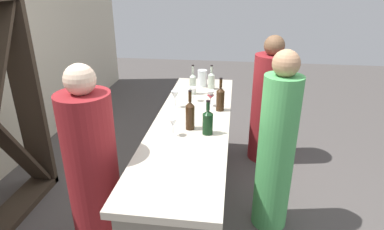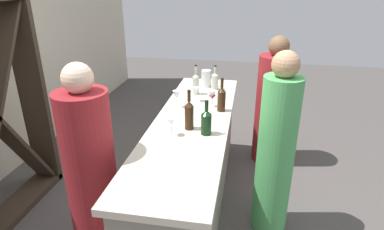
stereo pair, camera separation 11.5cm
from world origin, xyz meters
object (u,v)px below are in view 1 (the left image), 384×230
(wine_bottle_second_left_amber_brown, at_px, (190,114))
(water_pitcher, at_px, (202,78))
(wine_glass_near_center, at_px, (193,91))
(person_right_guest, at_px, (93,177))
(wine_bottle_rightmost_clear_pale, at_px, (211,80))
(wine_glass_near_left, at_px, (211,95))
(wine_bottle_center_amber_brown, at_px, (220,98))
(wine_bottle_leftmost_dark_green, at_px, (208,121))
(wine_bottle_second_right_clear_pale, at_px, (193,83))
(person_center_guest, at_px, (268,106))
(wine_glass_far_left, at_px, (175,96))
(person_left_guest, at_px, (276,150))
(wine_glass_near_right, at_px, (173,123))

(wine_bottle_second_left_amber_brown, bearing_deg, water_pitcher, 0.94)
(wine_glass_near_center, height_order, water_pitcher, water_pitcher)
(water_pitcher, bearing_deg, person_right_guest, 159.42)
(wine_bottle_rightmost_clear_pale, bearing_deg, wine_bottle_second_left_amber_brown, 175.08)
(person_right_guest, bearing_deg, wine_glass_near_left, 36.56)
(wine_bottle_center_amber_brown, distance_m, wine_glass_near_left, 0.14)
(wine_bottle_leftmost_dark_green, height_order, person_right_guest, person_right_guest)
(wine_bottle_second_right_clear_pale, distance_m, person_center_guest, 0.98)
(wine_bottle_second_right_clear_pale, bearing_deg, wine_bottle_rightmost_clear_pale, -43.40)
(wine_bottle_second_right_clear_pale, relative_size, wine_glass_far_left, 1.94)
(wine_bottle_leftmost_dark_green, distance_m, wine_bottle_rightmost_clear_pale, 1.13)
(wine_bottle_leftmost_dark_green, height_order, wine_glass_near_left, wine_bottle_leftmost_dark_green)
(wine_bottle_rightmost_clear_pale, distance_m, wine_glass_near_left, 0.52)
(wine_bottle_second_right_clear_pale, bearing_deg, wine_bottle_second_left_amber_brown, -174.00)
(wine_bottle_second_left_amber_brown, bearing_deg, wine_bottle_rightmost_clear_pale, -4.92)
(wine_bottle_leftmost_dark_green, relative_size, wine_bottle_second_left_amber_brown, 0.85)
(wine_bottle_center_amber_brown, xyz_separation_m, wine_bottle_second_right_clear_pale, (0.43, 0.31, 0.00))
(wine_bottle_rightmost_clear_pale, relative_size, person_left_guest, 0.17)
(wine_glass_far_left, xyz_separation_m, person_center_guest, (0.76, -0.96, -0.35))
(wine_glass_near_left, xyz_separation_m, water_pitcher, (0.61, 0.14, -0.01))
(wine_glass_near_left, xyz_separation_m, wine_glass_near_right, (-0.68, 0.24, -0.00))
(wine_bottle_leftmost_dark_green, bearing_deg, person_center_guest, -24.98)
(wine_bottle_center_amber_brown, relative_size, wine_glass_near_left, 1.99)
(wine_bottle_second_left_amber_brown, xyz_separation_m, wine_glass_near_center, (0.65, 0.06, -0.02))
(wine_bottle_second_left_amber_brown, height_order, person_center_guest, person_center_guest)
(person_center_guest, bearing_deg, person_left_guest, 68.12)
(wine_glass_near_left, height_order, person_center_guest, person_center_guest)
(wine_glass_far_left, bearing_deg, wine_bottle_rightmost_clear_pale, -26.67)
(wine_bottle_second_left_amber_brown, relative_size, wine_bottle_second_right_clear_pale, 1.06)
(wine_bottle_center_amber_brown, bearing_deg, wine_bottle_leftmost_dark_green, 172.00)
(person_right_guest, bearing_deg, wine_bottle_second_left_amber_brown, 21.35)
(person_center_guest, bearing_deg, wine_glass_near_right, 37.50)
(water_pitcher, relative_size, person_left_guest, 0.12)
(water_pitcher, bearing_deg, wine_bottle_leftmost_dark_green, -172.07)
(person_left_guest, distance_m, person_center_guest, 1.19)
(wine_bottle_second_right_clear_pale, height_order, wine_glass_near_left, wine_bottle_second_right_clear_pale)
(wine_bottle_second_right_clear_pale, distance_m, person_right_guest, 1.51)
(wine_glass_near_left, bearing_deg, person_left_guest, -130.06)
(wine_bottle_leftmost_dark_green, xyz_separation_m, wine_glass_far_left, (0.53, 0.36, 0.01))
(wine_glass_near_right, bearing_deg, wine_glass_near_left, -19.53)
(wine_bottle_second_left_amber_brown, distance_m, person_center_guest, 1.48)
(wine_glass_near_left, xyz_separation_m, person_left_guest, (-0.50, -0.59, -0.28))
(wine_bottle_second_right_clear_pale, xyz_separation_m, wine_glass_near_right, (-1.00, 0.02, -0.02))
(wine_bottle_center_amber_brown, bearing_deg, wine_glass_near_right, 149.75)
(wine_bottle_rightmost_clear_pale, distance_m, water_pitcher, 0.14)
(water_pitcher, bearing_deg, wine_glass_near_center, 175.47)
(wine_bottle_second_left_amber_brown, height_order, water_pitcher, wine_bottle_second_left_amber_brown)
(wine_bottle_center_amber_brown, xyz_separation_m, wine_glass_near_right, (-0.58, 0.34, -0.02))
(wine_bottle_center_amber_brown, bearing_deg, wine_bottle_second_right_clear_pale, 36.28)
(wine_bottle_second_left_amber_brown, xyz_separation_m, wine_bottle_second_right_clear_pale, (0.86, 0.09, -0.01))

